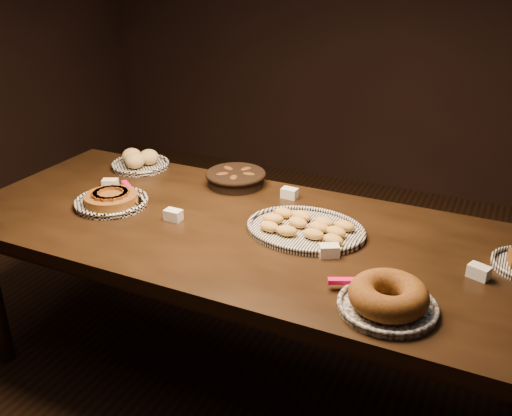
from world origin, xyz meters
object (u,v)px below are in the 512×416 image
at_px(buffet_table, 246,244).
at_px(bundt_cake_plate, 388,299).
at_px(apple_tart_plate, 112,200).
at_px(madeleine_platter, 306,228).

height_order(buffet_table, bundt_cake_plate, bundt_cake_plate).
xyz_separation_m(buffet_table, bundt_cake_plate, (0.64, -0.31, 0.11)).
bearing_deg(apple_tart_plate, madeleine_platter, -3.74).
relative_size(apple_tart_plate, bundt_cake_plate, 0.95).
relative_size(apple_tart_plate, madeleine_platter, 0.74).
bearing_deg(bundt_cake_plate, buffet_table, 133.01).
xyz_separation_m(buffet_table, madeleine_platter, (0.23, 0.06, 0.09)).
bearing_deg(buffet_table, apple_tart_plate, -175.28).
relative_size(madeleine_platter, bundt_cake_plate, 1.28).
bearing_deg(madeleine_platter, buffet_table, -167.76).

